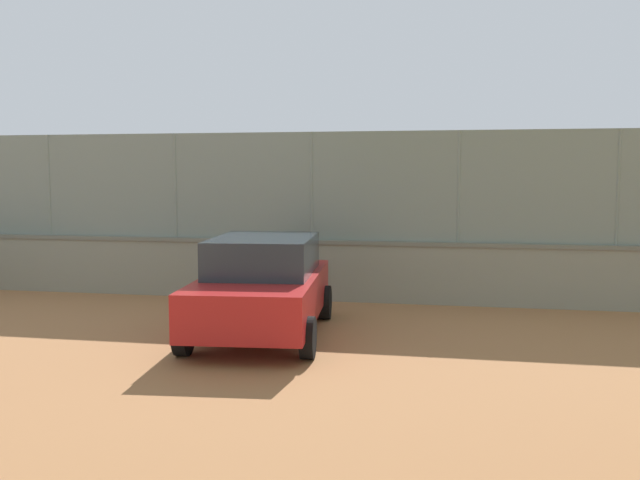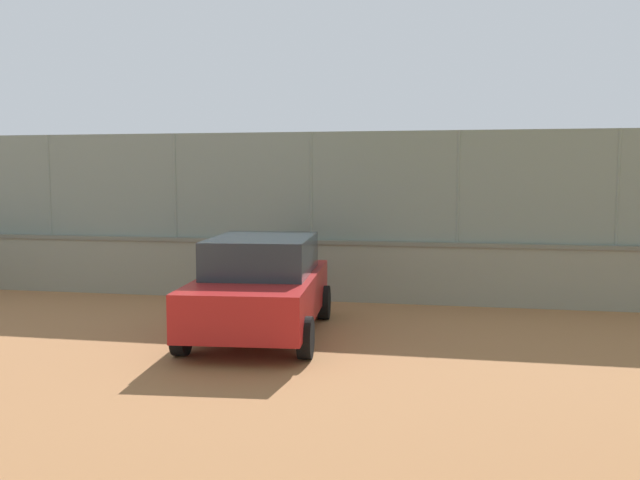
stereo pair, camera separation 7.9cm
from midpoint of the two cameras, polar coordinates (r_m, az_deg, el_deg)
name	(u,v)px [view 1 (the left image)]	position (r m, az deg, el deg)	size (l,w,h in m)	color
ground_plane	(294,250)	(24.13, -2.28, -0.81)	(260.00, 260.00, 0.00)	#A36B42
perimeter_wall	(312,269)	(14.55, -0.84, -2.45)	(24.71, 1.17, 1.28)	gray
fence_panel_on_wall	(312,186)	(14.41, -0.85, 4.51)	(24.28, 0.82, 2.26)	gray
player_baseline_waiting	(448,246)	(16.50, 10.46, -0.48)	(0.74, 1.26, 1.63)	#B2B2B2
player_near_wall_returning	(214,236)	(19.59, -8.93, 0.34)	(0.92, 0.95, 1.56)	navy
player_crossing_court	(324,243)	(17.54, 0.18, -0.23)	(1.02, 0.70, 1.55)	navy
sports_ball	(466,289)	(15.70, 11.88, -4.02)	(0.18, 0.18, 0.18)	orange
spare_ball_by_wall	(516,291)	(15.76, 15.82, -4.12)	(0.17, 0.17, 0.17)	orange
parked_car_red	(263,285)	(11.41, -5.00, -3.74)	(2.43, 4.22, 1.62)	red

